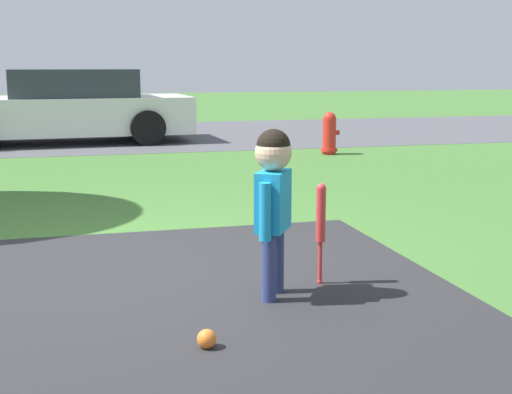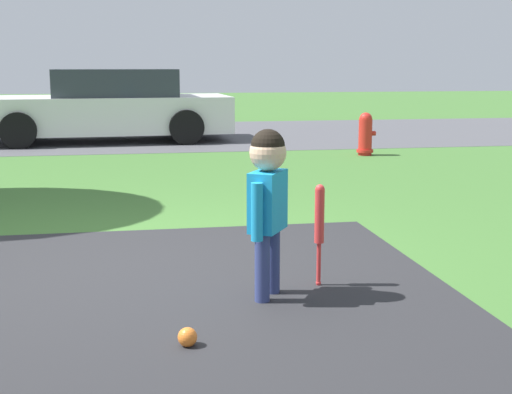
{
  "view_description": "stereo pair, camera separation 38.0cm",
  "coord_description": "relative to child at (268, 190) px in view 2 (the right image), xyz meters",
  "views": [
    {
      "loc": [
        -0.2,
        -4.93,
        1.4
      ],
      "look_at": [
        0.97,
        -0.53,
        0.55
      ],
      "focal_mm": 50.0,
      "sensor_mm": 36.0,
      "label": 1
    },
    {
      "loc": [
        0.17,
        -5.01,
        1.4
      ],
      "look_at": [
        0.97,
        -0.53,
        0.55
      ],
      "focal_mm": 50.0,
      "sensor_mm": 36.0,
      "label": 2
    }
  ],
  "objects": [
    {
      "name": "ground_plane",
      "position": [
        -0.97,
        0.93,
        -0.67
      ],
      "size": [
        60.0,
        60.0,
        0.0
      ],
      "primitive_type": "plane",
      "color": "#3D6B2D"
    },
    {
      "name": "street_strip",
      "position": [
        -0.97,
        10.26,
        -0.66
      ],
      "size": [
        40.0,
        6.0,
        0.01
      ],
      "color": "#4C4C51",
      "rests_on": "ground"
    },
    {
      "name": "child",
      "position": [
        0.0,
        0.0,
        0.0
      ],
      "size": [
        0.28,
        0.37,
        1.03
      ],
      "rotation": [
        0.0,
        0.0,
        1.02
      ],
      "color": "navy",
      "rests_on": "ground"
    },
    {
      "name": "baseball_bat",
      "position": [
        0.37,
        0.17,
        -0.24
      ],
      "size": [
        0.06,
        0.06,
        0.66
      ],
      "color": "red",
      "rests_on": "ground"
    },
    {
      "name": "sports_ball",
      "position": [
        -0.54,
        -0.69,
        -0.62
      ],
      "size": [
        0.1,
        0.1,
        0.1
      ],
      "color": "orange",
      "rests_on": "ground"
    },
    {
      "name": "fire_hydrant",
      "position": [
        2.8,
        6.49,
        -0.34
      ],
      "size": [
        0.29,
        0.26,
        0.66
      ],
      "color": "red",
      "rests_on": "ground"
    },
    {
      "name": "parked_car",
      "position": [
        -1.21,
        9.27,
        -0.05
      ],
      "size": [
        4.63,
        2.11,
        1.31
      ],
      "rotation": [
        0.0,
        0.0,
        3.19
      ],
      "color": "silver",
      "rests_on": "ground"
    }
  ]
}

